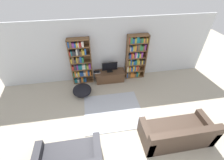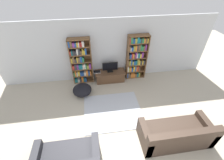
{
  "view_description": "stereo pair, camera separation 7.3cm",
  "coord_description": "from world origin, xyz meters",
  "px_view_note": "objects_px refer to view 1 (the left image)",
  "views": [
    {
      "loc": [
        -0.68,
        -1.29,
        4.14
      ],
      "look_at": [
        0.02,
        3.03,
        0.7
      ],
      "focal_mm": 24.0,
      "sensor_mm": 36.0,
      "label": 1
    },
    {
      "loc": [
        -0.61,
        -1.3,
        4.14
      ],
      "look_at": [
        0.02,
        3.03,
        0.7
      ],
      "focal_mm": 24.0,
      "sensor_mm": 36.0,
      "label": 2
    }
  ],
  "objects_px": {
    "bookshelf_right": "(135,57)",
    "couch_right_sofa": "(177,133)",
    "laptop": "(97,72)",
    "tv_stand": "(110,76)",
    "television": "(110,67)",
    "bookshelf_left": "(80,62)",
    "beanbag_ottoman": "(82,90)"
  },
  "relations": [
    {
      "from": "bookshelf_right",
      "to": "couch_right_sofa",
      "type": "relative_size",
      "value": 0.99
    },
    {
      "from": "laptop",
      "to": "tv_stand",
      "type": "bearing_deg",
      "value": -5.24
    },
    {
      "from": "tv_stand",
      "to": "television",
      "type": "xyz_separation_m",
      "value": [
        0.0,
        0.02,
        0.46
      ]
    },
    {
      "from": "television",
      "to": "couch_right_sofa",
      "type": "relative_size",
      "value": 0.32
    },
    {
      "from": "bookshelf_left",
      "to": "couch_right_sofa",
      "type": "distance_m",
      "value": 4.25
    },
    {
      "from": "tv_stand",
      "to": "bookshelf_left",
      "type": "bearing_deg",
      "value": 173.1
    },
    {
      "from": "bookshelf_right",
      "to": "tv_stand",
      "type": "distance_m",
      "value": 1.36
    },
    {
      "from": "bookshelf_right",
      "to": "television",
      "type": "relative_size",
      "value": 3.06
    },
    {
      "from": "bookshelf_left",
      "to": "television",
      "type": "bearing_deg",
      "value": -6.17
    },
    {
      "from": "bookshelf_left",
      "to": "tv_stand",
      "type": "relative_size",
      "value": 1.54
    },
    {
      "from": "bookshelf_left",
      "to": "tv_stand",
      "type": "height_order",
      "value": "bookshelf_left"
    },
    {
      "from": "television",
      "to": "laptop",
      "type": "bearing_deg",
      "value": 176.33
    },
    {
      "from": "beanbag_ottoman",
      "to": "tv_stand",
      "type": "bearing_deg",
      "value": 30.37
    },
    {
      "from": "tv_stand",
      "to": "couch_right_sofa",
      "type": "bearing_deg",
      "value": -64.79
    },
    {
      "from": "couch_right_sofa",
      "to": "beanbag_ottoman",
      "type": "height_order",
      "value": "couch_right_sofa"
    },
    {
      "from": "bookshelf_right",
      "to": "television",
      "type": "distance_m",
      "value": 1.17
    },
    {
      "from": "bookshelf_left",
      "to": "tv_stand",
      "type": "xyz_separation_m",
      "value": [
        1.18,
        -0.14,
        -0.74
      ]
    },
    {
      "from": "tv_stand",
      "to": "couch_right_sofa",
      "type": "height_order",
      "value": "couch_right_sofa"
    },
    {
      "from": "bookshelf_left",
      "to": "beanbag_ottoman",
      "type": "height_order",
      "value": "bookshelf_left"
    },
    {
      "from": "bookshelf_right",
      "to": "couch_right_sofa",
      "type": "height_order",
      "value": "bookshelf_right"
    },
    {
      "from": "laptop",
      "to": "beanbag_ottoman",
      "type": "height_order",
      "value": "laptop"
    },
    {
      "from": "television",
      "to": "couch_right_sofa",
      "type": "xyz_separation_m",
      "value": [
        1.46,
        -3.12,
        -0.41
      ]
    },
    {
      "from": "television",
      "to": "beanbag_ottoman",
      "type": "height_order",
      "value": "television"
    },
    {
      "from": "television",
      "to": "laptop",
      "type": "height_order",
      "value": "television"
    },
    {
      "from": "bookshelf_right",
      "to": "couch_right_sofa",
      "type": "bearing_deg",
      "value": -83.96
    },
    {
      "from": "television",
      "to": "couch_right_sofa",
      "type": "height_order",
      "value": "television"
    },
    {
      "from": "bookshelf_right",
      "to": "beanbag_ottoman",
      "type": "xyz_separation_m",
      "value": [
        -2.33,
        -0.85,
        -0.8
      ]
    },
    {
      "from": "couch_right_sofa",
      "to": "beanbag_ottoman",
      "type": "bearing_deg",
      "value": 138.09
    },
    {
      "from": "bookshelf_right",
      "to": "bookshelf_left",
      "type": "bearing_deg",
      "value": 179.96
    },
    {
      "from": "bookshelf_right",
      "to": "tv_stand",
      "type": "height_order",
      "value": "bookshelf_right"
    },
    {
      "from": "bookshelf_right",
      "to": "beanbag_ottoman",
      "type": "distance_m",
      "value": 2.6
    },
    {
      "from": "bookshelf_right",
      "to": "television",
      "type": "xyz_separation_m",
      "value": [
        -1.12,
        -0.13,
        -0.3
      ]
    }
  ]
}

